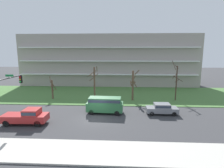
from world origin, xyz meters
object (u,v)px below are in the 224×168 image
(van_green_center_left, at_px, (105,104))
(traffic_signal_mast, at_px, (5,95))
(tree_center, at_px, (133,84))
(pickup_red_near_left, at_px, (27,116))
(tree_far_left, at_px, (52,89))
(sedan_gray_center_right, at_px, (162,108))
(tree_left, at_px, (94,82))
(tree_right, at_px, (176,82))

(van_green_center_left, relative_size, traffic_signal_mast, 0.82)
(tree_center, height_order, pickup_red_near_left, tree_center)
(tree_far_left, height_order, sedan_gray_center_right, tree_far_left)
(tree_left, distance_m, traffic_signal_mast, 16.41)
(pickup_red_near_left, relative_size, sedan_gray_center_right, 1.24)
(tree_right, distance_m, van_green_center_left, 14.47)
(tree_far_left, bearing_deg, van_green_center_left, -34.83)
(tree_far_left, xyz_separation_m, sedan_gray_center_right, (18.71, -7.33, -1.12))
(sedan_gray_center_right, bearing_deg, pickup_red_near_left, 14.56)
(tree_right, relative_size, traffic_signal_mast, 1.13)
(tree_right, bearing_deg, tree_left, -179.85)
(tree_right, xyz_separation_m, van_green_center_left, (-12.22, -7.43, -2.15))
(tree_left, xyz_separation_m, tree_center, (7.08, -0.24, -0.35))
(tree_center, relative_size, traffic_signal_mast, 0.88)
(tree_far_left, xyz_separation_m, pickup_red_near_left, (1.29, -11.82, -0.97))
(tree_far_left, height_order, tree_right, tree_right)
(tree_far_left, relative_size, van_green_center_left, 0.82)
(sedan_gray_center_right, distance_m, traffic_signal_mast, 19.82)
(van_green_center_left, bearing_deg, sedan_gray_center_right, -177.05)
(sedan_gray_center_right, height_order, traffic_signal_mast, traffic_signal_mast)
(tree_left, xyz_separation_m, van_green_center_left, (2.61, -7.39, -1.95))
(sedan_gray_center_right, relative_size, traffic_signal_mast, 0.68)
(tree_center, relative_size, van_green_center_left, 1.07)
(tree_left, relative_size, traffic_signal_mast, 0.98)
(van_green_center_left, bearing_deg, tree_center, -119.09)
(tree_right, height_order, van_green_center_left, tree_right)
(van_green_center_left, bearing_deg, traffic_signal_mast, 39.13)
(pickup_red_near_left, xyz_separation_m, traffic_signal_mast, (-0.67, -2.76, 3.39))
(tree_left, xyz_separation_m, pickup_red_near_left, (-6.64, -11.89, -2.33))
(tree_center, height_order, van_green_center_left, tree_center)
(van_green_center_left, xyz_separation_m, traffic_signal_mast, (-9.92, -7.25, 3.02))
(pickup_red_near_left, xyz_separation_m, van_green_center_left, (9.24, 4.49, 0.38))
(tree_left, height_order, tree_right, tree_right)
(tree_center, xyz_separation_m, tree_right, (7.75, 0.27, 0.54))
(pickup_red_near_left, bearing_deg, tree_left, 59.11)
(tree_far_left, height_order, tree_center, tree_center)
(tree_far_left, height_order, tree_left, tree_left)
(tree_right, relative_size, van_green_center_left, 1.37)
(sedan_gray_center_right, bearing_deg, traffic_signal_mast, 21.94)
(tree_right, xyz_separation_m, pickup_red_near_left, (-21.47, -11.92, -2.53))
(pickup_red_near_left, bearing_deg, tree_center, 38.63)
(sedan_gray_center_right, xyz_separation_m, traffic_signal_mast, (-18.10, -7.25, 3.54))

